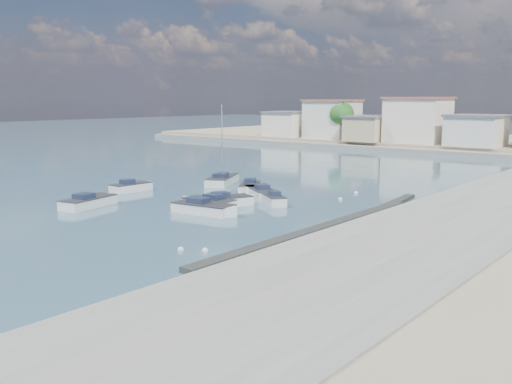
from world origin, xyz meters
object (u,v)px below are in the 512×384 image
(motorboat_e, at_px, (133,187))
(motorboat_f, at_px, (273,200))
(motorboat_a, at_px, (91,202))
(motorboat_d, at_px, (206,203))
(motorboat_b, at_px, (228,201))
(motorboat_g, at_px, (249,188))
(motorboat_c, at_px, (260,192))
(sailboat, at_px, (223,180))
(motorboat_h, at_px, (206,209))

(motorboat_e, xyz_separation_m, motorboat_f, (15.66, 3.39, -0.00))
(motorboat_a, xyz_separation_m, motorboat_d, (8.42, 6.00, -0.00))
(motorboat_a, relative_size, motorboat_e, 1.24)
(motorboat_d, bearing_deg, motorboat_e, 171.91)
(motorboat_b, relative_size, motorboat_g, 1.07)
(motorboat_c, distance_m, motorboat_e, 13.45)
(motorboat_a, distance_m, motorboat_e, 8.64)
(motorboat_a, height_order, motorboat_c, same)
(motorboat_c, height_order, motorboat_e, same)
(sailboat, bearing_deg, motorboat_f, -28.49)
(motorboat_f, distance_m, sailboat, 13.90)
(motorboat_e, xyz_separation_m, sailboat, (3.44, 10.02, 0.03))
(motorboat_f, distance_m, motorboat_g, 7.12)
(motorboat_a, relative_size, motorboat_c, 1.14)
(motorboat_a, distance_m, motorboat_d, 10.34)
(motorboat_e, distance_m, sailboat, 10.59)
(motorboat_a, height_order, sailboat, sailboat)
(motorboat_f, distance_m, motorboat_h, 7.15)
(motorboat_a, distance_m, motorboat_b, 12.19)
(motorboat_b, bearing_deg, motorboat_f, 50.04)
(motorboat_d, bearing_deg, motorboat_h, -45.72)
(motorboat_c, distance_m, motorboat_f, 4.35)
(motorboat_b, height_order, motorboat_f, same)
(motorboat_c, relative_size, motorboat_d, 0.97)
(motorboat_f, xyz_separation_m, motorboat_h, (-1.62, -6.97, 0.00))
(motorboat_e, distance_m, motorboat_h, 14.50)
(motorboat_b, relative_size, motorboat_f, 1.40)
(motorboat_g, bearing_deg, motorboat_e, -143.20)
(motorboat_e, bearing_deg, motorboat_b, 1.10)
(motorboat_b, height_order, motorboat_h, same)
(motorboat_f, height_order, sailboat, sailboat)
(motorboat_e, bearing_deg, sailboat, 71.03)
(motorboat_g, bearing_deg, motorboat_h, -67.93)
(motorboat_e, bearing_deg, motorboat_c, 25.94)
(motorboat_g, xyz_separation_m, sailboat, (-6.22, 2.79, 0.03))
(motorboat_e, height_order, motorboat_h, same)
(motorboat_c, bearing_deg, motorboat_a, -121.24)
(motorboat_c, xyz_separation_m, sailboat, (-8.65, 4.13, 0.03))
(sailboat, bearing_deg, motorboat_e, -108.97)
(motorboat_c, height_order, motorboat_f, same)
(motorboat_f, xyz_separation_m, sailboat, (-12.22, 6.63, 0.03))
(motorboat_d, height_order, motorboat_e, same)
(motorboat_h, bearing_deg, motorboat_b, 104.78)
(motorboat_e, xyz_separation_m, motorboat_h, (14.05, -3.58, 0.00))
(motorboat_b, relative_size, motorboat_d, 0.96)
(motorboat_f, bearing_deg, sailboat, 151.51)
(motorboat_d, distance_m, motorboat_e, 12.37)
(motorboat_g, bearing_deg, motorboat_c, -28.96)
(motorboat_c, bearing_deg, motorboat_h, -78.35)
(motorboat_g, distance_m, motorboat_h, 11.67)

